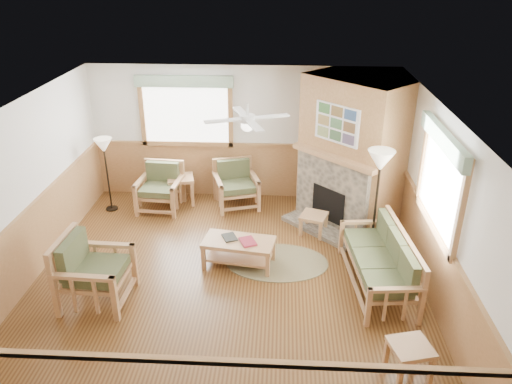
# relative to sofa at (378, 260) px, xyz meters

# --- Properties ---
(floor) EXTENTS (6.00, 6.00, 0.01)m
(floor) POSITION_rel_sofa_xyz_m (-2.27, 0.09, -0.44)
(floor) COLOR #583618
(floor) RESTS_ON ground
(ceiling) EXTENTS (6.00, 6.00, 0.01)m
(ceiling) POSITION_rel_sofa_xyz_m (-2.27, 0.09, 2.26)
(ceiling) COLOR white
(ceiling) RESTS_ON floor
(wall_back) EXTENTS (6.00, 0.02, 2.70)m
(wall_back) POSITION_rel_sofa_xyz_m (-2.27, 3.09, 0.91)
(wall_back) COLOR white
(wall_back) RESTS_ON floor
(wall_front) EXTENTS (6.00, 0.02, 2.70)m
(wall_front) POSITION_rel_sofa_xyz_m (-2.27, -2.91, 0.91)
(wall_front) COLOR white
(wall_front) RESTS_ON floor
(wall_left) EXTENTS (0.02, 6.00, 2.70)m
(wall_left) POSITION_rel_sofa_xyz_m (-5.27, 0.09, 0.91)
(wall_left) COLOR white
(wall_left) RESTS_ON floor
(wall_right) EXTENTS (0.02, 6.00, 2.70)m
(wall_right) POSITION_rel_sofa_xyz_m (0.73, 0.09, 0.91)
(wall_right) COLOR white
(wall_right) RESTS_ON floor
(wainscot) EXTENTS (6.00, 6.00, 1.10)m
(wainscot) POSITION_rel_sofa_xyz_m (-2.27, 0.09, 0.11)
(wainscot) COLOR #A07041
(wainscot) RESTS_ON floor
(fireplace) EXTENTS (3.11, 3.11, 2.70)m
(fireplace) POSITION_rel_sofa_xyz_m (-0.22, 2.14, 0.91)
(fireplace) COLOR #A07041
(fireplace) RESTS_ON floor
(window_back) EXTENTS (1.90, 0.16, 1.50)m
(window_back) POSITION_rel_sofa_xyz_m (-3.37, 3.05, 2.09)
(window_back) COLOR white
(window_back) RESTS_ON wall_back
(window_right) EXTENTS (0.16, 1.90, 1.50)m
(window_right) POSITION_rel_sofa_xyz_m (0.69, -0.11, 2.09)
(window_right) COLOR white
(window_right) RESTS_ON wall_right
(ceiling_fan) EXTENTS (1.59, 1.59, 0.36)m
(ceiling_fan) POSITION_rel_sofa_xyz_m (-1.97, 0.39, 2.22)
(ceiling_fan) COLOR white
(ceiling_fan) RESTS_ON ceiling
(sofa) EXTENTS (1.98, 0.96, 0.88)m
(sofa) POSITION_rel_sofa_xyz_m (0.00, 0.00, 0.00)
(sofa) COLOR #AF7E51
(sofa) RESTS_ON floor
(armchair_back_left) EXTENTS (0.87, 0.87, 0.90)m
(armchair_back_left) POSITION_rel_sofa_xyz_m (-3.84, 2.34, 0.01)
(armchair_back_left) COLOR #AF7E51
(armchair_back_left) RESTS_ON floor
(armchair_back_right) EXTENTS (1.00, 1.00, 0.90)m
(armchair_back_right) POSITION_rel_sofa_xyz_m (-2.36, 2.57, 0.01)
(armchair_back_right) COLOR #AF7E51
(armchair_back_right) RESTS_ON floor
(armchair_left) EXTENTS (0.95, 0.95, 1.02)m
(armchair_left) POSITION_rel_sofa_xyz_m (-4.08, -0.59, 0.07)
(armchair_left) COLOR #AF7E51
(armchair_left) RESTS_ON floor
(coffee_table) EXTENTS (1.20, 0.74, 0.45)m
(coffee_table) POSITION_rel_sofa_xyz_m (-2.13, 0.45, -0.21)
(coffee_table) COLOR #AF7E51
(coffee_table) RESTS_ON floor
(end_table_chairs) EXTENTS (0.60, 0.59, 0.57)m
(end_table_chairs) POSITION_rel_sofa_xyz_m (-3.48, 2.64, -0.15)
(end_table_chairs) COLOR #AF7E51
(end_table_chairs) RESTS_ON floor
(end_table_sofa) EXTENTS (0.55, 0.54, 0.51)m
(end_table_sofa) POSITION_rel_sofa_xyz_m (0.06, -1.88, -0.18)
(end_table_sofa) COLOR #AF7E51
(end_table_sofa) RESTS_ON floor
(footstool) EXTENTS (0.56, 0.56, 0.38)m
(footstool) POSITION_rel_sofa_xyz_m (-0.87, 1.53, -0.25)
(footstool) COLOR #AF7E51
(footstool) RESTS_ON floor
(braided_rug) EXTENTS (2.10, 2.10, 0.01)m
(braided_rug) POSITION_rel_sofa_xyz_m (-1.51, 0.53, -0.43)
(braided_rug) COLOR brown
(braided_rug) RESTS_ON floor
(floor_lamp_left) EXTENTS (0.43, 0.43, 1.49)m
(floor_lamp_left) POSITION_rel_sofa_xyz_m (-4.82, 2.27, 0.30)
(floor_lamp_left) COLOR black
(floor_lamp_left) RESTS_ON floor
(floor_lamp_right) EXTENTS (0.56, 0.56, 1.86)m
(floor_lamp_right) POSITION_rel_sofa_xyz_m (0.06, 0.91, 0.49)
(floor_lamp_right) COLOR black
(floor_lamp_right) RESTS_ON floor
(book_red) EXTENTS (0.32, 0.36, 0.03)m
(book_red) POSITION_rel_sofa_xyz_m (-1.98, 0.40, 0.04)
(book_red) COLOR maroon
(book_red) RESTS_ON coffee_table
(book_dark) EXTENTS (0.29, 0.33, 0.03)m
(book_dark) POSITION_rel_sofa_xyz_m (-2.28, 0.52, 0.04)
(book_dark) COLOR black
(book_dark) RESTS_ON coffee_table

